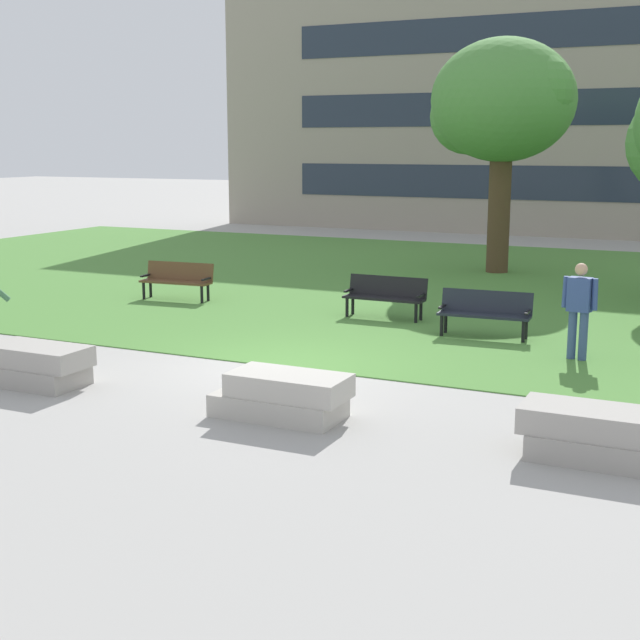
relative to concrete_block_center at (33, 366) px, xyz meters
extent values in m
plane|color=#A3A09B|center=(2.98, 2.63, -0.31)|extent=(140.00, 140.00, 0.00)
cube|color=#4C8438|center=(2.98, 12.63, -0.30)|extent=(40.00, 20.00, 0.02)
cube|color=#9E9991|center=(-0.08, 0.00, -0.15)|extent=(1.80, 0.90, 0.32)
cube|color=#A6A098|center=(0.10, 0.00, 0.17)|extent=(1.66, 0.83, 0.32)
cube|color=#B2ADA3|center=(4.32, 0.15, -0.15)|extent=(1.80, 0.90, 0.32)
cube|color=#BBB6AB|center=(4.49, 0.15, 0.17)|extent=(1.66, 0.83, 0.32)
cube|color=#9E9991|center=(8.72, 0.26, -0.15)|extent=(1.80, 0.90, 0.32)
cube|color=#A6A098|center=(8.53, 0.26, 0.17)|extent=(1.66, 0.83, 0.32)
cube|color=brown|center=(-2.38, 7.40, 0.15)|extent=(1.83, 0.59, 0.05)
cube|color=brown|center=(-2.40, 7.65, 0.38)|extent=(1.80, 0.27, 0.46)
cube|color=black|center=(-3.21, 7.33, 0.27)|extent=(0.09, 0.40, 0.04)
cube|color=black|center=(-1.54, 7.47, 0.27)|extent=(0.09, 0.40, 0.04)
cylinder|color=black|center=(-3.16, 7.18, -0.08)|extent=(0.07, 0.07, 0.41)
cylinder|color=black|center=(-1.56, 7.31, -0.08)|extent=(0.07, 0.07, 0.41)
cylinder|color=black|center=(-3.19, 7.50, -0.08)|extent=(0.07, 0.07, 0.41)
cylinder|color=black|center=(-1.59, 7.63, -0.08)|extent=(0.07, 0.07, 0.41)
cube|color=#1E232D|center=(5.54, 6.41, 0.15)|extent=(1.82, 0.55, 0.05)
cube|color=#1E232D|center=(5.53, 6.66, 0.38)|extent=(1.80, 0.23, 0.46)
cube|color=black|center=(4.71, 6.36, 0.27)|extent=(0.08, 0.40, 0.04)
cube|color=black|center=(6.38, 6.46, 0.27)|extent=(0.08, 0.40, 0.04)
cylinder|color=black|center=(4.76, 6.21, -0.08)|extent=(0.07, 0.07, 0.41)
cylinder|color=black|center=(6.35, 6.30, -0.08)|extent=(0.07, 0.07, 0.41)
cylinder|color=black|center=(4.74, 6.52, -0.08)|extent=(0.07, 0.07, 0.41)
cylinder|color=black|center=(6.33, 6.62, -0.08)|extent=(0.07, 0.07, 0.41)
cube|color=black|center=(3.06, 7.39, 0.15)|extent=(1.80, 0.44, 0.05)
cube|color=black|center=(3.06, 7.64, 0.38)|extent=(1.80, 0.12, 0.46)
cube|color=black|center=(2.22, 7.39, 0.27)|extent=(0.06, 0.40, 0.04)
cube|color=black|center=(3.90, 7.39, 0.27)|extent=(0.06, 0.40, 0.04)
cylinder|color=black|center=(2.26, 7.23, -0.08)|extent=(0.07, 0.07, 0.41)
cylinder|color=black|center=(3.86, 7.23, -0.08)|extent=(0.07, 0.07, 0.41)
cylinder|color=black|center=(2.26, 7.55, -0.08)|extent=(0.07, 0.07, 0.41)
cylinder|color=black|center=(3.86, 7.55, -0.08)|extent=(0.07, 0.07, 0.41)
cylinder|color=#4C3823|center=(3.47, 15.57, 1.63)|extent=(0.65, 0.65, 3.84)
ellipsoid|color=#4C893D|center=(3.47, 15.57, 4.69)|extent=(4.14, 4.14, 3.52)
sphere|color=#4C893D|center=(2.33, 15.99, 4.28)|extent=(2.28, 2.28, 2.28)
sphere|color=#4C893D|center=(4.51, 15.16, 4.90)|extent=(2.07, 2.07, 2.07)
cylinder|color=#384C7A|center=(7.61, 5.33, 0.14)|extent=(0.15, 0.15, 0.86)
cylinder|color=#384C7A|center=(7.42, 5.36, 0.14)|extent=(0.15, 0.15, 0.86)
cube|color=#334784|center=(7.52, 5.35, 0.87)|extent=(0.43, 0.30, 0.60)
cylinder|color=#334784|center=(7.77, 5.31, 0.90)|extent=(0.13, 0.12, 0.55)
cylinder|color=#334784|center=(7.26, 5.38, 0.90)|extent=(0.13, 0.12, 0.55)
sphere|color=tan|center=(7.52, 5.35, 1.31)|extent=(0.22, 0.22, 0.22)
cube|color=gray|center=(3.39, 27.13, 6.05)|extent=(31.68, 1.00, 12.71)
cube|color=#232D3D|center=(3.39, 26.62, 1.89)|extent=(23.76, 0.03, 1.40)
cube|color=#232D3D|center=(3.39, 26.62, 4.89)|extent=(23.76, 0.03, 1.40)
cube|color=#232D3D|center=(3.39, 26.62, 7.89)|extent=(23.76, 0.03, 1.40)
camera|label=1|loc=(9.98, -10.42, 3.44)|focal=50.00mm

